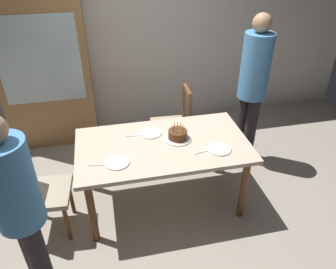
% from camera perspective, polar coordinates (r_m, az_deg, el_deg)
% --- Properties ---
extents(ground, '(6.40, 6.40, 0.00)m').
position_cam_1_polar(ground, '(3.57, -0.80, -11.69)').
color(ground, '#9E9384').
extents(back_wall, '(6.40, 0.10, 2.60)m').
position_cam_1_polar(back_wall, '(4.53, -5.90, 17.33)').
color(back_wall, beige).
rests_on(back_wall, ground).
extents(dining_table, '(1.66, 0.92, 0.76)m').
position_cam_1_polar(dining_table, '(3.14, -0.89, -3.03)').
color(dining_table, beige).
rests_on(dining_table, ground).
extents(birthday_cake, '(0.28, 0.28, 0.16)m').
position_cam_1_polar(birthday_cake, '(3.14, 1.72, -0.11)').
color(birthday_cake, silver).
rests_on(birthday_cake, dining_table).
extents(plate_near_celebrant, '(0.22, 0.22, 0.01)m').
position_cam_1_polar(plate_near_celebrant, '(2.88, -9.02, -4.93)').
color(plate_near_celebrant, white).
rests_on(plate_near_celebrant, dining_table).
extents(plate_far_side, '(0.22, 0.22, 0.01)m').
position_cam_1_polar(plate_far_side, '(3.24, -3.08, 0.27)').
color(plate_far_side, white).
rests_on(plate_far_side, dining_table).
extents(plate_near_guest, '(0.22, 0.22, 0.01)m').
position_cam_1_polar(plate_near_guest, '(3.04, 9.09, -2.57)').
color(plate_near_guest, white).
rests_on(plate_near_guest, dining_table).
extents(fork_near_celebrant, '(0.18, 0.04, 0.01)m').
position_cam_1_polar(fork_near_celebrant, '(2.89, -12.19, -5.29)').
color(fork_near_celebrant, silver).
rests_on(fork_near_celebrant, dining_table).
extents(fork_far_side, '(0.18, 0.04, 0.01)m').
position_cam_1_polar(fork_far_side, '(3.22, -5.85, -0.19)').
color(fork_far_side, silver).
rests_on(fork_far_side, dining_table).
extents(fork_near_guest, '(0.18, 0.05, 0.01)m').
position_cam_1_polar(fork_near_guest, '(2.99, 6.24, -3.05)').
color(fork_near_guest, silver).
rests_on(fork_near_guest, dining_table).
extents(chair_spindle_back, '(0.46, 0.46, 0.95)m').
position_cam_1_polar(chair_spindle_back, '(3.94, 0.77, 1.55)').
color(chair_spindle_back, tan).
rests_on(chair_spindle_back, ground).
extents(chair_upholstered, '(0.47, 0.47, 0.95)m').
position_cam_1_polar(chair_upholstered, '(3.18, -22.72, -8.66)').
color(chair_upholstered, tan).
rests_on(chair_upholstered, ground).
extents(person_celebrant, '(0.32, 0.32, 1.63)m').
position_cam_1_polar(person_celebrant, '(2.43, -24.99, -11.49)').
color(person_celebrant, '#262328').
rests_on(person_celebrant, ground).
extents(person_guest, '(0.32, 0.32, 1.79)m').
position_cam_1_polar(person_guest, '(3.77, 14.83, 8.74)').
color(person_guest, '#262328').
rests_on(person_guest, ground).
extents(china_cabinet, '(1.10, 0.45, 1.90)m').
position_cam_1_polar(china_cabinet, '(4.39, -20.90, 10.03)').
color(china_cabinet, '#9E7042').
rests_on(china_cabinet, ground).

